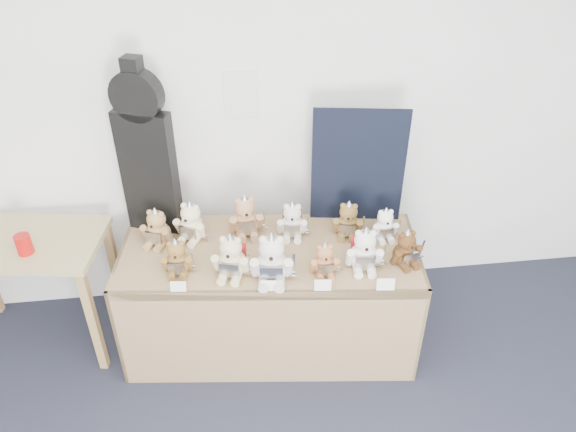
{
  "coord_description": "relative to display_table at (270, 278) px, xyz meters",
  "views": [
    {
      "loc": [
        0.0,
        -0.67,
        2.81
      ],
      "look_at": [
        0.31,
        1.85,
        1.05
      ],
      "focal_mm": 35.0,
      "sensor_mm": 36.0,
      "label": 1
    }
  ],
  "objects": [
    {
      "name": "room_shell",
      "position": [
        -0.09,
        0.62,
        0.91
      ],
      "size": [
        6.0,
        6.0,
        6.0
      ],
      "color": "white",
      "rests_on": "floor"
    },
    {
      "name": "display_table",
      "position": [
        0.0,
        0.0,
        0.0
      ],
      "size": [
        1.85,
        0.94,
        0.74
      ],
      "rotation": [
        0.0,
        0.0,
        -0.11
      ],
      "color": "olive",
      "rests_on": "floor"
    },
    {
      "name": "side_table",
      "position": [
        -1.46,
        0.26,
        0.1
      ],
      "size": [
        1.05,
        0.69,
        0.81
      ],
      "rotation": [
        0.0,
        0.0,
        -0.16
      ],
      "color": "#9F8655",
      "rests_on": "floor"
    },
    {
      "name": "guitar_case",
      "position": [
        -0.66,
        0.4,
        0.69
      ],
      "size": [
        0.34,
        0.21,
        1.09
      ],
      "rotation": [
        0.0,
        0.0,
        -0.37
      ],
      "color": "black",
      "rests_on": "display_table"
    },
    {
      "name": "navy_board",
      "position": [
        0.58,
        0.34,
        0.54
      ],
      "size": [
        0.56,
        0.11,
        0.75
      ],
      "primitive_type": "cube",
      "rotation": [
        0.0,
        0.0,
        -0.16
      ],
      "color": "black",
      "rests_on": "display_table"
    },
    {
      "name": "red_cup",
      "position": [
        -1.37,
        0.13,
        0.29
      ],
      "size": [
        0.09,
        0.09,
        0.12
      ],
      "primitive_type": "cylinder",
      "color": "#B60F0C",
      "rests_on": "side_table"
    },
    {
      "name": "teddy_front_far_left",
      "position": [
        -0.52,
        -0.06,
        0.26
      ],
      "size": [
        0.2,
        0.16,
        0.24
      ],
      "rotation": [
        0.0,
        0.0,
        -0.06
      ],
      "color": "brown",
      "rests_on": "display_table"
    },
    {
      "name": "teddy_front_left",
      "position": [
        -0.22,
        -0.12,
        0.27
      ],
      "size": [
        0.24,
        0.22,
        0.29
      ],
      "rotation": [
        0.0,
        0.0,
        -0.27
      ],
      "color": "beige",
      "rests_on": "display_table"
    },
    {
      "name": "teddy_front_centre",
      "position": [
        -0.0,
        -0.18,
        0.29
      ],
      "size": [
        0.27,
        0.23,
        0.33
      ],
      "rotation": [
        0.0,
        0.0,
        -0.13
      ],
      "color": "beige",
      "rests_on": "display_table"
    },
    {
      "name": "teddy_front_right",
      "position": [
        0.29,
        -0.17,
        0.25
      ],
      "size": [
        0.18,
        0.15,
        0.23
      ],
      "rotation": [
        0.0,
        0.0,
        -0.02
      ],
      "color": "#A2663D",
      "rests_on": "display_table"
    },
    {
      "name": "teddy_front_far_right",
      "position": [
        0.52,
        -0.15,
        0.27
      ],
      "size": [
        0.24,
        0.21,
        0.29
      ],
      "rotation": [
        0.0,
        0.0,
        -0.11
      ],
      "color": "silver",
      "rests_on": "display_table"
    },
    {
      "name": "teddy_front_end",
      "position": [
        0.77,
        -0.14,
        0.26
      ],
      "size": [
        0.21,
        0.18,
        0.25
      ],
      "rotation": [
        0.0,
        0.0,
        0.26
      ],
      "color": "#4F311B",
      "rests_on": "display_table"
    },
    {
      "name": "teddy_back_left",
      "position": [
        -0.44,
        0.25,
        0.27
      ],
      "size": [
        0.22,
        0.22,
        0.28
      ],
      "rotation": [
        0.0,
        0.0,
        -0.44
      ],
      "color": "beige",
      "rests_on": "display_table"
    },
    {
      "name": "teddy_back_centre_left",
      "position": [
        -0.12,
        0.26,
        0.28
      ],
      "size": [
        0.24,
        0.2,
        0.29
      ],
      "rotation": [
        0.0,
        0.0,
        0.08
      ],
      "color": "tan",
      "rests_on": "display_table"
    },
    {
      "name": "teddy_back_centre_right",
      "position": [
        0.16,
        0.21,
        0.26
      ],
      "size": [
        0.21,
        0.18,
        0.26
      ],
      "rotation": [
        0.0,
        0.0,
        -0.13
      ],
      "color": "silver",
      "rests_on": "display_table"
    },
    {
      "name": "teddy_back_right",
      "position": [
        0.5,
        0.17,
        0.26
      ],
      "size": [
        0.21,
        0.19,
        0.25
      ],
      "rotation": [
        0.0,
        0.0,
        -0.23
      ],
      "color": "brown",
      "rests_on": "display_table"
    },
    {
      "name": "teddy_back_end",
      "position": [
        0.71,
        0.11,
        0.25
      ],
      "size": [
        0.18,
        0.15,
        0.23
      ],
      "rotation": [
        0.0,
        0.0,
        0.02
      ],
      "color": "white",
      "rests_on": "display_table"
    },
    {
      "name": "teddy_back_far_left",
      "position": [
        -0.64,
        0.23,
        0.26
      ],
      "size": [
        0.21,
        0.21,
        0.26
      ],
      "rotation": [
        0.0,
        0.0,
        -0.4
      ],
      "color": "#AA804F",
      "rests_on": "display_table"
    },
    {
      "name": "entry_card_a",
      "position": [
        -0.51,
        -0.22,
        0.19
      ],
      "size": [
        0.09,
        0.03,
        0.06
      ],
      "primitive_type": "cube",
      "rotation": [
        -0.24,
        0.0,
        -0.11
      ],
      "color": "silver",
      "rests_on": "display_table"
    },
    {
      "name": "entry_card_b",
      "position": [
        -0.03,
        -0.28,
        0.19
      ],
      "size": [
        0.09,
        0.03,
        0.06
      ],
      "primitive_type": "cube",
      "rotation": [
        -0.24,
        0.0,
        -0.11
      ],
      "color": "silver",
      "rests_on": "display_table"
    },
    {
      "name": "entry_card_c",
      "position": [
        0.26,
        -0.31,
        0.19
      ],
      "size": [
        0.09,
        0.03,
        0.07
      ],
      "primitive_type": "cube",
      "rotation": [
        -0.24,
        0.0,
        -0.11
      ],
      "color": "silver",
      "rests_on": "display_table"
    },
    {
      "name": "entry_card_d",
      "position": [
        0.6,
        -0.35,
        0.2
      ],
      "size": [
        0.1,
        0.03,
        0.07
      ],
      "primitive_type": "cube",
      "rotation": [
        -0.24,
        0.0,
        -0.11
      ],
      "color": "silver",
      "rests_on": "display_table"
    }
  ]
}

